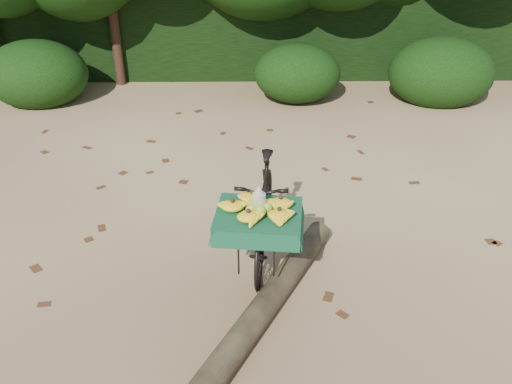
{
  "coord_description": "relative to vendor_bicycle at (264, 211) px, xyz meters",
  "views": [
    {
      "loc": [
        0.68,
        -4.86,
        3.33
      ],
      "look_at": [
        0.73,
        -0.41,
        0.81
      ],
      "focal_mm": 38.0,
      "sensor_mm": 36.0,
      "label": 1
    }
  ],
  "objects": [
    {
      "name": "ground",
      "position": [
        -0.81,
        0.3,
        -0.53
      ],
      "size": [
        80.0,
        80.0,
        0.0
      ],
      "primitive_type": "plane",
      "color": "tan",
      "rests_on": "ground"
    },
    {
      "name": "vendor_bicycle",
      "position": [
        0.0,
        0.0,
        0.0
      ],
      "size": [
        0.81,
        1.83,
        1.04
      ],
      "rotation": [
        0.0,
        0.0,
        -0.11
      ],
      "color": "black",
      "rests_on": "ground"
    },
    {
      "name": "fallen_log",
      "position": [
        -0.14,
        -1.17,
        -0.42
      ],
      "size": [
        1.7,
        2.96,
        0.23
      ],
      "primitive_type": "cylinder",
      "rotation": [
        1.57,
        0.0,
        -0.48
      ],
      "color": "brown",
      "rests_on": "ground"
    },
    {
      "name": "hedge_backdrop",
      "position": [
        -0.81,
        6.6,
        0.37
      ],
      "size": [
        26.0,
        1.8,
        1.8
      ],
      "primitive_type": "cube",
      "color": "black",
      "rests_on": "ground"
    },
    {
      "name": "bush_clumps",
      "position": [
        -0.31,
        4.6,
        -0.08
      ],
      "size": [
        8.8,
        1.7,
        0.9
      ],
      "primitive_type": null,
      "color": "black",
      "rests_on": "ground"
    },
    {
      "name": "leaf_litter",
      "position": [
        -0.81,
        0.95,
        -0.53
      ],
      "size": [
        7.0,
        7.3,
        0.01
      ],
      "primitive_type": null,
      "color": "#4A2913",
      "rests_on": "ground"
    }
  ]
}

